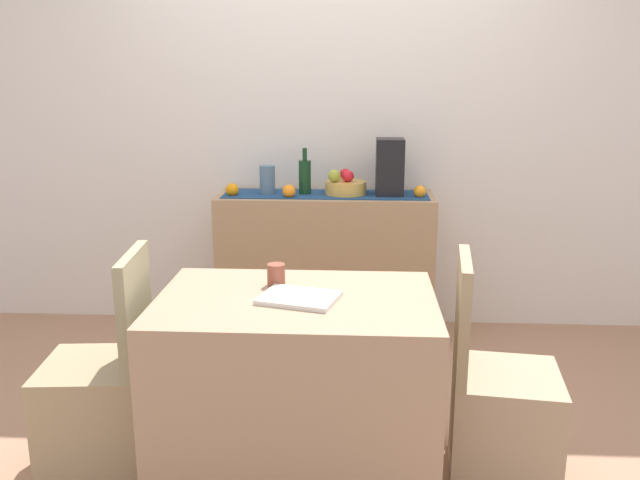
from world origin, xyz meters
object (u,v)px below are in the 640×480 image
dining_table (297,387)px  coffee_cup (276,275)px  open_book (299,298)px  ceramic_vase (267,180)px  sideboard_console (325,266)px  wine_bottle (305,177)px  chair_near_window (101,406)px  fruit_bowl (346,188)px  chair_by_corner (500,417)px  coffee_maker (390,167)px

dining_table → coffee_cup: (-0.09, 0.14, 0.41)m
open_book → ceramic_vase: bearing=117.2°
sideboard_console → open_book: (-0.03, -1.50, 0.32)m
wine_bottle → chair_near_window: wine_bottle is taller
fruit_bowl → sideboard_console: bearing=180.0°
coffee_cup → chair_near_window: bearing=-168.5°
fruit_bowl → chair_by_corner: (0.63, -1.47, -0.64)m
sideboard_console → coffee_cup: 1.38m
coffee_maker → coffee_cup: bearing=-110.8°
coffee_maker → open_book: size_ratio=1.18×
wine_bottle → chair_by_corner: size_ratio=0.30×
coffee_cup → chair_by_corner: bearing=-9.1°
sideboard_console → coffee_cup: (-0.13, -1.33, 0.35)m
ceramic_vase → coffee_cup: size_ratio=1.93×
open_book → chair_near_window: 0.94m
wine_bottle → dining_table: (0.08, -1.47, -0.60)m
coffee_cup → coffee_maker: bearing=69.2°
ceramic_vase → dining_table: size_ratio=0.16×
open_book → coffee_cup: size_ratio=3.19×
chair_by_corner → sideboard_console: bearing=117.1°
coffee_cup → chair_by_corner: (0.88, -0.14, -0.52)m
wine_bottle → coffee_cup: size_ratio=3.11×
coffee_maker → open_book: (-0.40, -1.50, -0.28)m
open_book → chair_by_corner: bearing=17.5°
dining_table → chair_by_corner: 0.80m
dining_table → coffee_cup: bearing=122.6°
coffee_maker → ceramic_vase: bearing=180.0°
sideboard_console → open_book: size_ratio=4.53×
chair_by_corner → wine_bottle: bearing=120.7°
open_book → wine_bottle: bearing=109.0°
chair_near_window → coffee_maker: bearing=50.7°
coffee_maker → ceramic_vase: coffee_maker is taller
dining_table → open_book: bearing=-64.0°
coffee_maker → open_book: coffee_maker is taller
fruit_bowl → coffee_maker: size_ratio=0.73×
chair_by_corner → fruit_bowl: bearing=113.4°
ceramic_vase → open_book: (0.32, -1.50, -0.20)m
fruit_bowl → coffee_cup: size_ratio=2.74×
fruit_bowl → coffee_cup: fruit_bowl is taller
dining_table → wine_bottle: bearing=93.2°
chair_by_corner → coffee_maker: bearing=104.5°
dining_table → sideboard_console: bearing=88.4°
fruit_bowl → coffee_maker: bearing=0.0°
wine_bottle → coffee_maker: bearing=0.0°
coffee_maker → chair_near_window: 2.05m
wine_bottle → chair_near_window: size_ratio=0.30×
fruit_bowl → wine_bottle: wine_bottle is taller
open_book → chair_near_window: chair_near_window is taller
wine_bottle → coffee_maker: (0.49, 0.00, 0.06)m
wine_bottle → coffee_maker: size_ratio=0.83×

